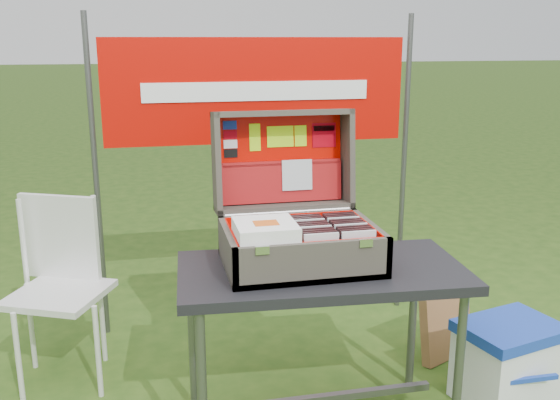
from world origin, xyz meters
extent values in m
cube|color=black|center=(0.06, 0.03, 0.68)|extent=(1.15, 0.63, 0.04)
cylinder|color=#59595B|center=(-0.44, -0.19, 0.33)|extent=(0.04, 0.04, 0.66)
cylinder|color=#59595B|center=(0.56, -0.19, 0.33)|extent=(0.04, 0.04, 0.66)
cylinder|color=#59595B|center=(-0.44, 0.25, 0.33)|extent=(0.04, 0.04, 0.66)
cylinder|color=#59595B|center=(0.56, 0.25, 0.33)|extent=(0.04, 0.04, 0.66)
cube|color=#59595B|center=(0.06, 0.03, 0.12)|extent=(0.97, 0.03, 0.03)
cube|color=#484339|center=(-0.02, 0.07, 0.71)|extent=(0.60, 0.43, 0.02)
cube|color=#484339|center=(-0.02, -0.13, 0.78)|extent=(0.60, 0.02, 0.16)
cube|color=#484339|center=(-0.02, 0.27, 0.78)|extent=(0.60, 0.02, 0.16)
cube|color=#484339|center=(-0.30, 0.07, 0.78)|extent=(0.02, 0.43, 0.16)
cube|color=#484339|center=(0.27, 0.07, 0.78)|extent=(0.02, 0.43, 0.16)
cube|color=red|center=(-0.02, 0.07, 0.73)|extent=(0.55, 0.38, 0.01)
cube|color=silver|center=(-0.21, -0.14, 0.85)|extent=(0.05, 0.01, 0.03)
cube|color=silver|center=(0.17, -0.14, 0.85)|extent=(0.05, 0.01, 0.03)
cylinder|color=silver|center=(-0.02, 0.29, 0.86)|extent=(0.54, 0.02, 0.02)
cube|color=#484339|center=(-0.02, 0.45, 1.05)|extent=(0.60, 0.07, 0.43)
cube|color=#484339|center=(-0.02, 0.41, 1.26)|extent=(0.60, 0.16, 0.04)
cube|color=#484339|center=(-0.02, 0.37, 0.86)|extent=(0.60, 0.16, 0.04)
cube|color=#484339|center=(-0.30, 0.39, 1.06)|extent=(0.02, 0.20, 0.44)
cube|color=#484339|center=(0.27, 0.39, 1.06)|extent=(0.02, 0.20, 0.44)
cube|color=red|center=(-0.02, 0.44, 1.06)|extent=(0.55, 0.05, 0.37)
cube|color=red|center=(-0.02, -0.11, 0.79)|extent=(0.55, 0.01, 0.14)
cube|color=red|center=(-0.02, 0.26, 0.79)|extent=(0.55, 0.01, 0.14)
cube|color=red|center=(-0.29, 0.07, 0.79)|extent=(0.01, 0.38, 0.14)
cube|color=red|center=(0.25, 0.07, 0.79)|extent=(0.01, 0.38, 0.14)
cube|color=#A11416|center=(-0.02, 0.41, 0.96)|extent=(0.53, 0.05, 0.17)
cube|color=#A11416|center=(-0.02, 0.41, 1.04)|extent=(0.52, 0.02, 0.02)
cube|color=silver|center=(0.05, 0.40, 0.99)|extent=(0.13, 0.02, 0.13)
cube|color=#1933B2|center=(-0.23, 0.45, 1.21)|extent=(0.06, 0.01, 0.04)
cube|color=#B4000F|center=(-0.23, 0.45, 1.17)|extent=(0.06, 0.01, 0.04)
cube|color=white|center=(-0.23, 0.44, 1.13)|extent=(0.06, 0.01, 0.04)
cube|color=black|center=(-0.23, 0.44, 1.09)|extent=(0.06, 0.01, 0.04)
cube|color=#B5F412|center=(-0.13, 0.44, 1.16)|extent=(0.05, 0.02, 0.12)
cube|color=#B5F412|center=(-0.02, 0.44, 1.16)|extent=(0.12, 0.01, 0.09)
cube|color=#B5F412|center=(0.07, 0.44, 1.16)|extent=(0.05, 0.01, 0.09)
cube|color=#B4000F|center=(0.18, 0.44, 1.16)|extent=(0.11, 0.01, 0.11)
cube|color=black|center=(0.18, 0.45, 1.19)|extent=(0.10, 0.01, 0.02)
cube|color=silver|center=(0.02, -0.09, 0.80)|extent=(0.13, 0.01, 0.15)
cube|color=black|center=(0.02, -0.07, 0.80)|extent=(0.13, 0.01, 0.15)
cube|color=black|center=(0.02, -0.05, 0.80)|extent=(0.13, 0.01, 0.15)
cube|color=black|center=(0.02, -0.02, 0.80)|extent=(0.13, 0.01, 0.15)
cube|color=silver|center=(0.02, 0.00, 0.80)|extent=(0.13, 0.01, 0.15)
cube|color=black|center=(0.02, 0.03, 0.80)|extent=(0.13, 0.01, 0.15)
cube|color=black|center=(0.02, 0.05, 0.80)|extent=(0.13, 0.01, 0.15)
cube|color=black|center=(0.02, 0.07, 0.80)|extent=(0.13, 0.01, 0.15)
cube|color=silver|center=(0.02, 0.10, 0.80)|extent=(0.13, 0.01, 0.15)
cube|color=black|center=(0.02, 0.12, 0.80)|extent=(0.13, 0.01, 0.15)
cube|color=black|center=(0.02, 0.14, 0.80)|extent=(0.13, 0.01, 0.15)
cube|color=black|center=(0.02, 0.17, 0.80)|extent=(0.13, 0.01, 0.15)
cube|color=silver|center=(0.16, -0.09, 0.80)|extent=(0.13, 0.01, 0.15)
cube|color=black|center=(0.16, -0.07, 0.80)|extent=(0.13, 0.01, 0.15)
cube|color=black|center=(0.16, -0.05, 0.80)|extent=(0.13, 0.01, 0.15)
cube|color=black|center=(0.16, -0.02, 0.80)|extent=(0.13, 0.01, 0.15)
cube|color=silver|center=(0.16, 0.00, 0.80)|extent=(0.13, 0.01, 0.15)
cube|color=black|center=(0.16, 0.03, 0.80)|extent=(0.13, 0.01, 0.15)
cube|color=black|center=(0.16, 0.05, 0.80)|extent=(0.13, 0.01, 0.15)
cube|color=black|center=(0.16, 0.07, 0.80)|extent=(0.13, 0.01, 0.15)
cube|color=silver|center=(0.16, 0.10, 0.80)|extent=(0.13, 0.01, 0.15)
cube|color=black|center=(0.16, 0.12, 0.80)|extent=(0.13, 0.01, 0.15)
cube|color=black|center=(0.16, 0.14, 0.80)|extent=(0.13, 0.01, 0.15)
cube|color=black|center=(0.16, 0.17, 0.80)|extent=(0.13, 0.01, 0.15)
cube|color=white|center=(-0.17, -0.01, 0.86)|extent=(0.22, 0.22, 0.00)
cube|color=white|center=(-0.17, -0.01, 0.87)|extent=(0.22, 0.22, 0.00)
cube|color=white|center=(-0.17, -0.01, 0.87)|extent=(0.22, 0.22, 0.00)
cube|color=white|center=(-0.17, -0.01, 0.88)|extent=(0.22, 0.22, 0.00)
cube|color=white|center=(-0.17, -0.01, 0.88)|extent=(0.22, 0.22, 0.00)
cube|color=white|center=(-0.17, -0.01, 0.89)|extent=(0.22, 0.22, 0.00)
cube|color=white|center=(-0.17, -0.01, 0.89)|extent=(0.22, 0.22, 0.00)
cube|color=white|center=(-0.17, -0.01, 0.90)|extent=(0.22, 0.22, 0.00)
cube|color=white|center=(-0.17, -0.01, 0.90)|extent=(0.22, 0.22, 0.00)
cube|color=white|center=(-0.17, -0.01, 0.91)|extent=(0.22, 0.22, 0.00)
cube|color=#D85919|center=(-0.17, -0.02, 0.91)|extent=(0.09, 0.07, 0.00)
cube|color=white|center=(0.92, 0.03, 0.16)|extent=(0.46, 0.39, 0.32)
cube|color=#1739A5|center=(0.92, 0.03, 0.34)|extent=(0.48, 0.41, 0.05)
cube|color=#1739A5|center=(0.92, -0.14, 0.20)|extent=(0.25, 0.02, 0.02)
cube|color=silver|center=(-1.01, 0.61, 0.44)|extent=(0.52, 0.52, 0.03)
cube|color=silver|center=(-1.01, 0.80, 0.65)|extent=(0.37, 0.19, 0.41)
cylinder|color=silver|center=(-1.18, 0.45, 0.22)|extent=(0.02, 0.02, 0.44)
cylinder|color=silver|center=(-0.85, 0.45, 0.22)|extent=(0.02, 0.02, 0.44)
cylinder|color=silver|center=(-1.18, 0.78, 0.22)|extent=(0.02, 0.02, 0.44)
cylinder|color=silver|center=(-0.85, 0.78, 0.22)|extent=(0.02, 0.02, 0.44)
cylinder|color=silver|center=(-1.18, 0.80, 0.64)|extent=(0.02, 0.02, 0.41)
cylinder|color=silver|center=(-0.85, 0.80, 0.64)|extent=(0.02, 0.02, 0.41)
cube|color=brown|center=(0.84, 0.46, 0.17)|extent=(0.34, 0.23, 0.35)
cylinder|color=#59595B|center=(-0.85, 1.10, 0.85)|extent=(0.03, 0.03, 1.70)
cylinder|color=#59595B|center=(0.85, 1.10, 0.85)|extent=(0.03, 0.03, 1.70)
cube|color=#AD0801|center=(0.00, 1.09, 1.30)|extent=(1.60, 0.02, 0.55)
cube|color=white|center=(0.00, 1.08, 1.30)|extent=(1.20, 0.00, 0.10)
camera|label=1|loc=(-0.58, -2.18, 1.57)|focal=40.00mm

